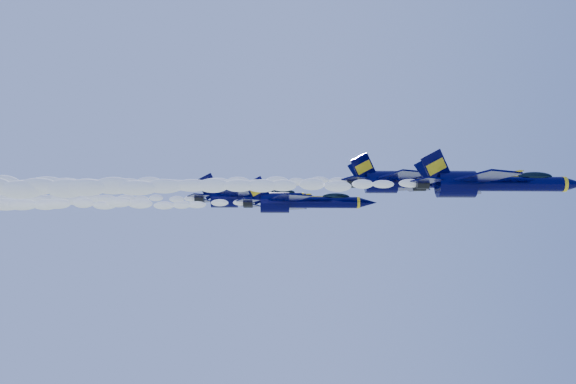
{
  "coord_description": "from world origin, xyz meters",
  "views": [
    {
      "loc": [
        -6.45,
        -77.71,
        140.79
      ],
      "look_at": [
        -4.43,
        -0.7,
        153.33
      ],
      "focal_mm": 40.0,
      "sensor_mm": 36.0,
      "label": 1
    }
  ],
  "objects_px": {
    "jet_lead": "(490,183)",
    "jet_second": "(410,181)",
    "jet_third": "(301,202)",
    "jet_fourth": "(250,197)"
  },
  "relations": [
    {
      "from": "jet_lead",
      "to": "jet_second",
      "type": "xyz_separation_m",
      "value": [
        -5.84,
        10.33,
        2.05
      ]
    },
    {
      "from": "jet_lead",
      "to": "jet_second",
      "type": "relative_size",
      "value": 1.03
    },
    {
      "from": "jet_third",
      "to": "jet_lead",
      "type": "bearing_deg",
      "value": -41.63
    },
    {
      "from": "jet_second",
      "to": "jet_lead",
      "type": "bearing_deg",
      "value": -60.52
    },
    {
      "from": "jet_second",
      "to": "jet_third",
      "type": "distance_m",
      "value": 13.85
    },
    {
      "from": "jet_second",
      "to": "jet_fourth",
      "type": "height_order",
      "value": "jet_fourth"
    },
    {
      "from": "jet_lead",
      "to": "jet_second",
      "type": "height_order",
      "value": "jet_second"
    },
    {
      "from": "jet_second",
      "to": "jet_fourth",
      "type": "relative_size",
      "value": 0.93
    },
    {
      "from": "jet_lead",
      "to": "jet_third",
      "type": "height_order",
      "value": "jet_third"
    },
    {
      "from": "jet_third",
      "to": "jet_fourth",
      "type": "relative_size",
      "value": 0.91
    }
  ]
}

